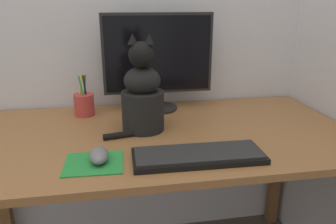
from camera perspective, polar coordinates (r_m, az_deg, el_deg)
name	(u,v)px	position (r m, az deg, el deg)	size (l,w,h in m)	color
desk	(157,153)	(1.26, -1.93, -7.15)	(1.48, 0.74, 0.73)	brown
monitor	(158,59)	(1.44, -1.73, 9.19)	(0.48, 0.17, 0.42)	black
keyboard	(198,155)	(1.03, 5.29, -7.52)	(0.41, 0.16, 0.02)	black
mousepad_left	(94,163)	(1.02, -12.79, -8.68)	(0.18, 0.16, 0.00)	#238438
computer_mouse_left	(99,155)	(1.02, -11.93, -7.39)	(0.06, 0.10, 0.04)	slate
cat	(142,96)	(1.21, -4.48, 2.82)	(0.24, 0.18, 0.36)	black
pen_cup	(84,104)	(1.44, -14.39, 1.33)	(0.08, 0.08, 0.18)	#B23833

